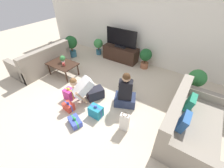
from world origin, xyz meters
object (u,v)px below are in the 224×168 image
(dog, at_px, (127,84))
(person_sitting, at_px, (125,94))
(sofa_left, at_px, (42,61))
(gift_box_c, at_px, (75,121))
(sofa_right, at_px, (189,123))
(potted_plant_corner_left, at_px, (71,44))
(potted_plant_back_left, at_px, (98,45))
(coffee_table, at_px, (63,65))
(gift_box_b, at_px, (69,106))
(person_kneeling, at_px, (87,90))
(gift_bag_a, at_px, (124,122))
(potted_plant_corner_right, at_px, (195,83))
(gift_box_a, at_px, (96,111))
(mug, at_px, (64,64))
(tv_console, at_px, (121,54))
(gift_box_d, at_px, (69,94))
(potted_plant_back_right, at_px, (146,57))
(tv, at_px, (121,39))
(tabletop_plant, at_px, (63,59))

(dog, bearing_deg, person_sitting, 143.67)
(sofa_left, height_order, gift_box_c, sofa_left)
(sofa_right, xyz_separation_m, potted_plant_corner_left, (-4.59, 1.28, 0.22))
(sofa_left, bearing_deg, person_sitting, 90.35)
(potted_plant_back_left, distance_m, dog, 2.54)
(coffee_table, xyz_separation_m, gift_box_b, (1.28, -1.03, -0.28))
(potted_plant_back_left, height_order, person_kneeling, person_kneeling)
(person_sitting, relative_size, gift_bag_a, 2.08)
(potted_plant_corner_left, bearing_deg, sofa_left, -96.47)
(potted_plant_corner_right, bearing_deg, gift_box_b, -138.33)
(gift_box_a, bearing_deg, potted_plant_corner_left, 144.30)
(potted_plant_corner_left, bearing_deg, gift_box_b, -46.75)
(coffee_table, relative_size, mug, 7.68)
(sofa_right, height_order, coffee_table, sofa_right)
(person_sitting, bearing_deg, dog, -89.21)
(sofa_right, bearing_deg, potted_plant_corner_left, 74.43)
(sofa_right, bearing_deg, tv_console, 53.96)
(coffee_table, bearing_deg, gift_box_d, -35.64)
(gift_box_b, bearing_deg, sofa_left, 157.65)
(potted_plant_back_left, bearing_deg, sofa_left, -114.25)
(tv_console, bearing_deg, person_sitting, -56.61)
(tv_console, bearing_deg, potted_plant_corner_right, -16.40)
(coffee_table, distance_m, potted_plant_back_right, 2.75)
(sofa_right, relative_size, mug, 15.29)
(sofa_left, xyz_separation_m, tv, (1.91, 2.05, 0.53))
(sofa_right, relative_size, gift_box_c, 4.72)
(coffee_table, bearing_deg, dog, 11.72)
(person_sitting, xyz_separation_m, gift_box_a, (-0.38, -0.71, -0.21))
(tv, height_order, mug, tv)
(sofa_right, xyz_separation_m, tv, (-2.83, 2.06, 0.53))
(sofa_left, height_order, gift_box_b, sofa_left)
(tv, xyz_separation_m, gift_box_c, (0.72, -3.18, -0.75))
(sofa_right, xyz_separation_m, gift_bag_a, (-1.13, -0.65, -0.07))
(sofa_left, height_order, coffee_table, sofa_left)
(gift_box_a, xyz_separation_m, gift_box_b, (-0.69, -0.21, -0.05))
(person_kneeling, bearing_deg, tv, 129.82)
(dog, distance_m, mug, 2.03)
(mug, bearing_deg, sofa_left, -176.25)
(tv_console, height_order, gift_bag_a, tv_console)
(gift_bag_a, relative_size, tabletop_plant, 2.07)
(tv_console, bearing_deg, gift_box_a, -70.67)
(tv, distance_m, tabletop_plant, 2.13)
(dog, bearing_deg, potted_plant_corner_left, 15.02)
(gift_box_b, bearing_deg, gift_box_c, -28.20)
(tv, xyz_separation_m, tabletop_plant, (-1.05, -1.84, -0.27))
(coffee_table, bearing_deg, potted_plant_corner_right, 16.90)
(potted_plant_back_left, xyz_separation_m, gift_bag_a, (2.71, -2.65, -0.18))
(person_kneeling, height_order, dog, person_kneeling)
(sofa_right, height_order, gift_bag_a, sofa_right)
(potted_plant_back_right, bearing_deg, person_kneeling, -103.47)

